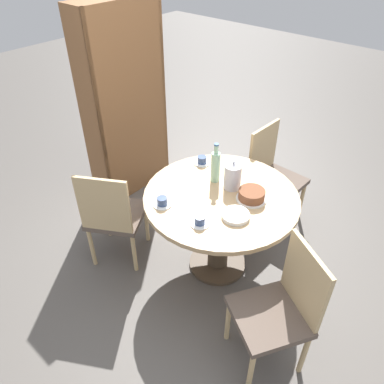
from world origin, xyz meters
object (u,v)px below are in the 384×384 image
at_px(bookshelf, 126,107).
at_px(cup_c, 202,161).
at_px(cup_b, 162,202).
at_px(chair_a, 113,215).
at_px(coffee_pot, 232,176).
at_px(cup_a, 200,221).
at_px(cake_main, 252,195).
at_px(chair_c, 273,174).
at_px(chair_b, 280,308).
at_px(water_bottle, 216,166).

relative_size(bookshelf, cup_c, 14.26).
bearing_deg(cup_b, chair_a, 105.16).
bearing_deg(coffee_pot, cup_a, -169.60).
relative_size(cup_b, cup_c, 1.00).
relative_size(cake_main, cup_a, 1.69).
bearing_deg(coffee_pot, cup_c, 74.59).
distance_m(cake_main, cup_b, 0.63).
height_order(bookshelf, cake_main, bookshelf).
bearing_deg(chair_c, cup_c, 152.61).
bearing_deg(bookshelf, cake_main, 81.99).
bearing_deg(cup_a, cup_b, 93.83).
bearing_deg(chair_b, cup_a, -151.67).
bearing_deg(cup_b, chair_b, -90.58).
bearing_deg(cup_c, coffee_pot, -105.41).
relative_size(chair_b, bookshelf, 0.50).
relative_size(coffee_pot, cake_main, 1.06).
distance_m(chair_c, cup_b, 1.25).
relative_size(chair_c, cake_main, 4.18).
height_order(chair_a, coffee_pot, coffee_pot).
distance_m(bookshelf, coffee_pot, 1.40).
bearing_deg(chair_a, bookshelf, -79.32).
bearing_deg(coffee_pot, cake_main, -98.54).
distance_m(chair_b, cake_main, 0.79).
height_order(coffee_pot, water_bottle, water_bottle).
bearing_deg(chair_a, chair_c, -146.70).
bearing_deg(water_bottle, cup_a, -152.83).
height_order(chair_a, water_bottle, water_bottle).
height_order(cake_main, cup_c, cake_main).
distance_m(chair_a, cup_b, 0.54).
distance_m(water_bottle, cup_c, 0.28).
bearing_deg(cup_a, bookshelf, 65.79).
xyz_separation_m(chair_b, cup_c, (0.61, 1.13, 0.29)).
bearing_deg(cup_b, coffee_pot, -25.90).
bearing_deg(chair_a, coffee_pot, -168.78).
xyz_separation_m(cup_a, cup_b, (-0.02, 0.33, 0.00)).
distance_m(chair_c, cake_main, 0.83).
distance_m(bookshelf, cake_main, 1.61).
relative_size(bookshelf, cup_a, 14.26).
distance_m(chair_b, water_bottle, 1.10).
distance_m(chair_b, coffee_pot, 0.97).
relative_size(chair_b, cup_b, 7.06).
bearing_deg(chair_c, bookshelf, 112.59).
bearing_deg(chair_c, cup_b, 172.27).
bearing_deg(chair_a, cup_a, 159.74).
bearing_deg(coffee_pot, water_bottle, 95.07).
height_order(cup_a, cup_b, same).
height_order(chair_a, bookshelf, bookshelf).
distance_m(water_bottle, cup_b, 0.50).
height_order(coffee_pot, cup_c, coffee_pot).
xyz_separation_m(chair_a, cake_main, (0.58, -0.87, 0.30)).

